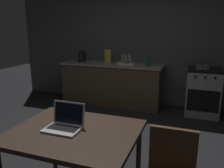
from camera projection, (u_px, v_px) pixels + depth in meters
ground_plane at (96, 158)px, 3.04m from camera, size 12.00×12.00×0.00m
back_wall at (156, 43)px, 4.88m from camera, size 6.40×0.10×2.62m
kitchen_counter at (112, 84)px, 5.05m from camera, size 2.16×0.64×0.89m
stove_oven at (203, 92)px, 4.45m from camera, size 0.60×0.62×0.89m
dining_table at (75, 138)px, 2.11m from camera, size 1.12×0.91×0.76m
laptop at (64, 124)px, 2.12m from camera, size 0.32×0.26×0.23m
electric_kettle at (82, 56)px, 5.15m from camera, size 0.17×0.15×0.24m
bottle at (148, 59)px, 4.61m from camera, size 0.07×0.07×0.28m
frying_pan at (203, 67)px, 4.32m from camera, size 0.25×0.42×0.05m
cereal_box at (108, 56)px, 4.96m from camera, size 0.13×0.05×0.28m
dish_rack at (127, 62)px, 4.83m from camera, size 0.34×0.26×0.21m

